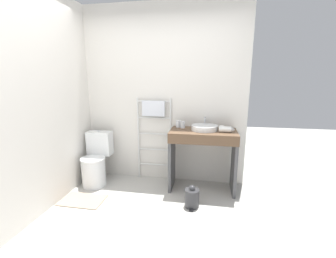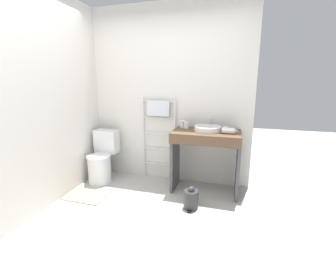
% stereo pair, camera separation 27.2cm
% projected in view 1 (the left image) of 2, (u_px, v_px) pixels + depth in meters
% --- Properties ---
extents(ground_plane, '(12.00, 12.00, 0.00)m').
position_uv_depth(ground_plane, '(128.00, 244.00, 2.16)').
color(ground_plane, '#B2AFA8').
extents(wall_back, '(2.56, 0.12, 2.63)m').
position_uv_depth(wall_back, '(161.00, 96.00, 3.42)').
color(wall_back, silver).
rests_on(wall_back, ground_plane).
extents(wall_side, '(0.12, 2.28, 2.63)m').
position_uv_depth(wall_side, '(53.00, 99.00, 2.83)').
color(wall_side, silver).
rests_on(wall_side, ground_plane).
extents(toilet, '(0.37, 0.52, 0.78)m').
position_uv_depth(toilet, '(96.00, 162.00, 3.39)').
color(toilet, white).
rests_on(toilet, ground_plane).
extents(towel_radiator, '(0.53, 0.06, 1.29)m').
position_uv_depth(towel_radiator, '(154.00, 122.00, 3.42)').
color(towel_radiator, silver).
rests_on(towel_radiator, ground_plane).
extents(vanity_counter, '(0.91, 0.52, 0.87)m').
position_uv_depth(vanity_counter, '(203.00, 151.00, 3.14)').
color(vanity_counter, brown).
rests_on(vanity_counter, ground_plane).
extents(sink_basin, '(0.36, 0.36, 0.07)m').
position_uv_depth(sink_basin, '(204.00, 128.00, 3.10)').
color(sink_basin, white).
rests_on(sink_basin, vanity_counter).
extents(faucet, '(0.02, 0.10, 0.15)m').
position_uv_depth(faucet, '(205.00, 121.00, 3.27)').
color(faucet, silver).
rests_on(faucet, vanity_counter).
extents(cup_near_wall, '(0.07, 0.07, 0.10)m').
position_uv_depth(cup_near_wall, '(178.00, 124.00, 3.30)').
color(cup_near_wall, white).
rests_on(cup_near_wall, vanity_counter).
extents(cup_near_edge, '(0.07, 0.07, 0.10)m').
position_uv_depth(cup_near_edge, '(183.00, 125.00, 3.25)').
color(cup_near_edge, white).
rests_on(cup_near_edge, vanity_counter).
extents(hair_dryer, '(0.21, 0.17, 0.08)m').
position_uv_depth(hair_dryer, '(226.00, 129.00, 2.99)').
color(hair_dryer, white).
rests_on(hair_dryer, vanity_counter).
extents(trash_bin, '(0.18, 0.21, 0.29)m').
position_uv_depth(trash_bin, '(192.00, 197.00, 2.79)').
color(trash_bin, '#333335').
rests_on(trash_bin, ground_plane).
extents(bath_mat, '(0.56, 0.36, 0.01)m').
position_uv_depth(bath_mat, '(83.00, 200.00, 2.95)').
color(bath_mat, gray).
rests_on(bath_mat, ground_plane).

